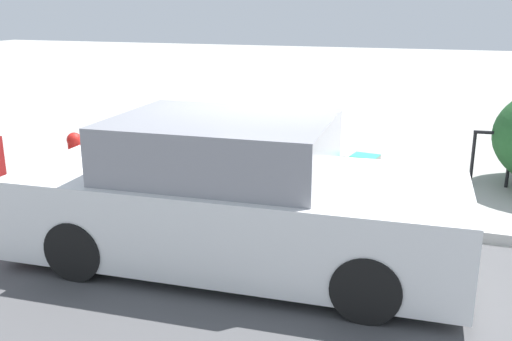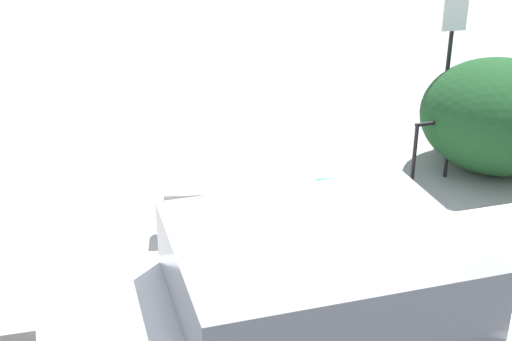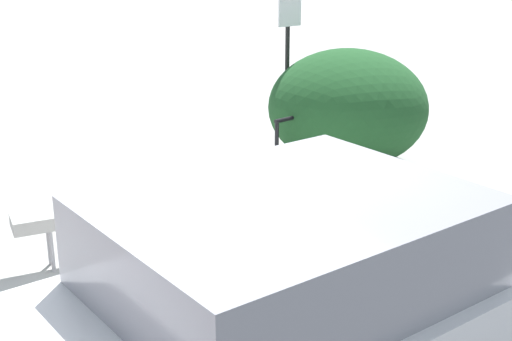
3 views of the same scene
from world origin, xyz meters
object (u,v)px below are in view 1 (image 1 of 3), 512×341
(fire_hydrant, at_px, (76,156))
(parked_car_near, at_px, (236,198))
(bench, at_px, (308,153))
(bike_rack, at_px, (492,153))

(fire_hydrant, relative_size, parked_car_near, 0.17)
(fire_hydrant, distance_m, parked_car_near, 3.66)
(parked_car_near, bearing_deg, bench, 85.54)
(parked_car_near, bearing_deg, bike_rack, 50.79)
(bench, relative_size, fire_hydrant, 2.77)
(bike_rack, xyz_separation_m, parked_car_near, (-2.64, -3.52, 0.17))
(bike_rack, bearing_deg, parked_car_near, -126.89)
(fire_hydrant, height_order, parked_car_near, parked_car_near)
(bench, distance_m, parked_car_near, 2.76)
(bench, bearing_deg, parked_car_near, -82.24)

